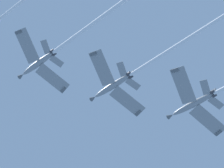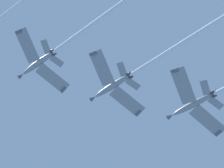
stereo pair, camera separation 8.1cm
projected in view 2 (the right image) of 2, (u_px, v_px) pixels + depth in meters
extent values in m
ellipsoid|color=gray|center=(38.00, 63.00, 129.79)|extent=(3.13, 11.67, 5.99)
cone|color=#595E60|center=(21.00, 75.00, 133.08)|extent=(1.45, 2.09, 1.73)
ellipsoid|color=black|center=(34.00, 66.00, 131.34)|extent=(1.38, 3.04, 1.93)
cube|color=gray|center=(27.00, 45.00, 128.51)|extent=(9.61, 6.47, 1.61)
cube|color=#595E60|center=(18.00, 32.00, 127.84)|extent=(1.28, 1.84, 0.82)
cube|color=gray|center=(53.00, 78.00, 130.11)|extent=(9.32, 4.36, 1.61)
cube|color=#595E60|center=(63.00, 90.00, 130.69)|extent=(0.88, 1.77, 0.82)
cube|color=gray|center=(46.00, 47.00, 126.99)|extent=(3.99, 3.11, 0.86)
cube|color=gray|center=(57.00, 61.00, 127.68)|extent=(3.85, 2.33, 0.86)
cube|color=#595E60|center=(53.00, 52.00, 128.64)|extent=(0.62, 3.31, 3.52)
cylinder|color=#38383D|center=(52.00, 51.00, 126.79)|extent=(0.96, 1.33, 1.13)
cylinder|color=#38383D|center=(54.00, 54.00, 126.93)|extent=(0.96, 1.33, 1.13)
cylinder|color=white|center=(101.00, 18.00, 118.66)|extent=(5.14, 30.60, 14.00)
ellipsoid|color=gray|center=(112.00, 86.00, 125.10)|extent=(3.07, 11.64, 6.07)
cone|color=#595E60|center=(93.00, 98.00, 128.43)|extent=(1.44, 2.09, 1.74)
ellipsoid|color=black|center=(107.00, 89.00, 126.65)|extent=(1.37, 3.03, 1.95)
cube|color=gray|center=(102.00, 68.00, 123.81)|extent=(9.61, 6.43, 1.63)
cube|color=#595E60|center=(93.00, 54.00, 123.15)|extent=(1.27, 1.83, 0.83)
cube|color=gray|center=(127.00, 101.00, 125.41)|extent=(9.33, 4.39, 1.63)
cube|color=#595E60|center=(138.00, 113.00, 125.98)|extent=(0.89, 1.77, 0.83)
cube|color=gray|center=(122.00, 69.00, 122.26)|extent=(3.99, 3.09, 0.87)
cube|color=gray|center=(133.00, 84.00, 122.95)|extent=(3.85, 2.35, 0.87)
cube|color=#595E60|center=(129.00, 75.00, 123.90)|extent=(0.61, 3.32, 3.53)
cylinder|color=#38383D|center=(129.00, 74.00, 122.06)|extent=(0.95, 1.33, 1.13)
cylinder|color=#38383D|center=(131.00, 77.00, 122.19)|extent=(0.95, 1.33, 1.13)
cylinder|color=white|center=(187.00, 40.00, 113.59)|extent=(4.89, 31.24, 14.41)
ellipsoid|color=gray|center=(193.00, 105.00, 119.99)|extent=(3.33, 11.67, 5.99)
cone|color=#595E60|center=(170.00, 116.00, 123.26)|extent=(1.48, 2.10, 1.73)
ellipsoid|color=black|center=(186.00, 107.00, 121.53)|extent=(1.43, 3.05, 1.93)
cube|color=gray|center=(183.00, 85.00, 118.70)|extent=(9.61, 6.60, 1.61)
cube|color=#595E60|center=(175.00, 71.00, 118.03)|extent=(1.30, 1.84, 0.82)
cube|color=gray|center=(208.00, 121.00, 120.33)|extent=(9.27, 4.20, 1.61)
cube|color=#595E60|center=(218.00, 133.00, 120.91)|extent=(0.85, 1.76, 0.82)
cube|color=gray|center=(205.00, 88.00, 117.20)|extent=(3.99, 3.15, 0.86)
cube|color=gray|center=(216.00, 103.00, 117.90)|extent=(3.83, 2.28, 0.86)
cube|color=#595E60|center=(211.00, 93.00, 118.85)|extent=(0.68, 3.30, 3.52)
cylinder|color=#38383D|center=(212.00, 93.00, 117.00)|extent=(0.98, 1.34, 1.13)
cylinder|color=#38383D|center=(214.00, 96.00, 117.14)|extent=(0.98, 1.34, 1.13)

